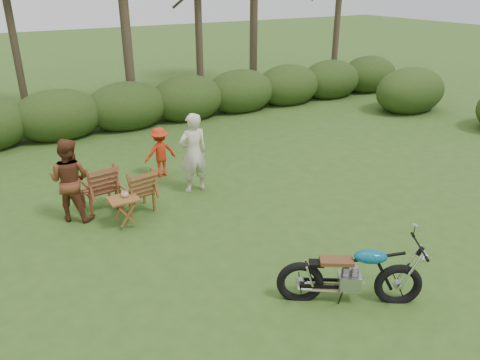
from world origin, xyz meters
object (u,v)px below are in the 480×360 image
motorcycle (347,300)px  adult_b (76,218)px  lawn_chair_left (102,208)px  adult_a (195,190)px  child (162,175)px  side_table (125,212)px  cup (125,194)px  lawn_chair_right (138,211)px

motorcycle → adult_b: size_ratio=1.20×
lawn_chair_left → adult_a: 1.99m
child → side_table: bearing=50.3°
lawn_chair_left → child: (1.67, 0.98, 0.00)m
side_table → cup: cup is taller
motorcycle → adult_b: bearing=154.7°
motorcycle → side_table: (-2.07, 3.74, 0.28)m
motorcycle → lawn_chair_left: bearing=148.6°
adult_a → motorcycle: bearing=93.1°
side_table → adult_a: adult_a is taller
motorcycle → adult_b: (-2.82, 4.51, 0.00)m
adult_b → lawn_chair_right: bearing=-157.0°
lawn_chair_left → adult_b: bearing=12.2°
cup → adult_a: bearing=23.0°
lawn_chair_left → adult_a: bearing=169.4°
side_table → adult_b: bearing=134.5°
adult_b → side_table: bearing=172.5°
lawn_chair_left → cup: bearing=100.2°
adult_a → lawn_chair_right: bearing=11.9°
lawn_chair_left → child: bearing=-155.2°
child → adult_a: bearing=102.8°
motorcycle → cup: size_ratio=14.56×
adult_b → lawn_chair_left: bearing=-124.2°
adult_b → child: (2.21, 1.16, 0.00)m
child → motorcycle: bearing=93.7°
motorcycle → cup: 4.33m
lawn_chair_right → cup: cup is taller
cup → adult_a: adult_a is taller
lawn_chair_right → motorcycle: bearing=104.2°
cup → side_table: bearing=-147.8°
side_table → child: 2.43m
adult_a → adult_b: 2.53m
lawn_chair_right → adult_b: bearing=-22.5°
lawn_chair_right → child: child is taller
cup → adult_b: (-0.80, 0.73, -0.61)m
child → lawn_chair_left: bearing=28.0°
side_table → cup: 0.34m
adult_a → adult_b: bearing=-0.7°
motorcycle → cup: cup is taller
lawn_chair_right → side_table: bearing=41.5°
side_table → cup: size_ratio=4.24×
side_table → adult_a: 1.95m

